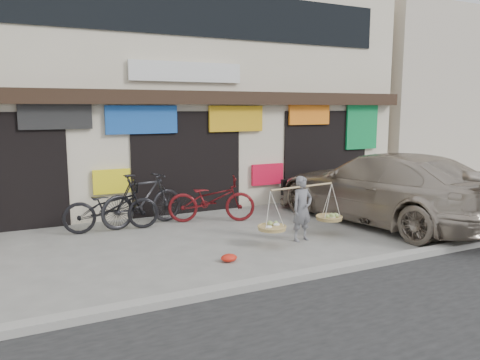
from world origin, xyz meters
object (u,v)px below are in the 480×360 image
street_vendor (302,212)px  bike_0 (112,207)px  bike_2 (211,199)px  suv (382,187)px  bike_1 (143,200)px

street_vendor → bike_0: 4.30m
street_vendor → bike_2: street_vendor is taller
street_vendor → suv: size_ratio=0.34×
street_vendor → bike_2: size_ratio=1.00×
bike_0 → suv: bearing=-103.9°
street_vendor → bike_1: (-2.69, 2.72, 0.01)m
bike_0 → suv: suv is taller
bike_0 → bike_2: bearing=-89.7°
bike_1 → suv: 5.82m
bike_1 → suv: (5.39, -2.21, 0.22)m
street_vendor → bike_2: bearing=106.9°
street_vendor → suv: suv is taller
suv → street_vendor: bearing=2.2°
bike_0 → bike_2: (2.39, -0.18, -0.00)m
street_vendor → bike_1: street_vendor is taller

